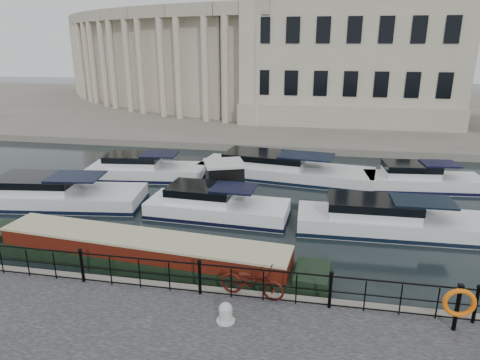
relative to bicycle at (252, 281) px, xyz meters
name	(u,v)px	position (x,y,z in m)	size (l,w,h in m)	color
ground_plane	(217,273)	(-1.64, 2.10, -1.08)	(160.00, 160.00, 0.00)	black
far_bank	(291,109)	(-1.64, 41.10, -0.81)	(120.00, 42.00, 0.55)	#6B665B
railing	(200,276)	(-1.64, -0.15, 0.12)	(24.14, 0.14, 1.22)	black
civic_building	(281,52)	(-2.64, 36.81, 5.95)	(53.55, 31.84, 16.85)	#ADA38C
bicycle	(252,281)	(0.00, 0.00, 0.00)	(0.71, 2.03, 1.07)	#41100B
mooring_bollard	(226,313)	(-0.55, -1.37, -0.25)	(0.53, 0.53, 0.60)	#B5B5B1
life_ring_post	(459,303)	(5.73, -0.66, 0.36)	(0.87, 0.22, 1.42)	black
narrowboat	(142,256)	(-4.56, 2.17, -0.72)	(14.24, 3.18, 1.52)	black
harbour_hut	(224,183)	(-2.99, 9.60, -0.13)	(3.39, 3.13, 2.17)	#6B665B
cabin_cruisers	(241,190)	(-2.23, 10.36, -0.72)	(27.09, 10.89, 1.99)	silver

